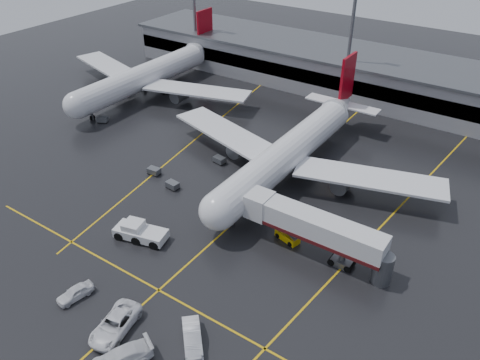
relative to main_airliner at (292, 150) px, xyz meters
The scene contains 22 objects.
ground 10.57m from the main_airliner, 90.00° to the right, with size 220.00×220.00×0.00m, color black.
apron_line_centre 10.57m from the main_airliner, 90.00° to the right, with size 0.25×90.00×0.02m, color gold.
apron_line_stop 31.98m from the main_airliner, 90.00° to the right, with size 60.00×0.25×0.02m, color gold.
apron_line_left 20.44m from the main_airliner, behind, with size 0.25×70.00×0.02m, color gold.
apron_line_right 18.49m from the main_airliner, ahead, with size 0.25×70.00×0.02m, color gold.
terminal 38.23m from the main_airliner, 90.00° to the left, with size 122.00×19.00×8.60m.
light_mast_left 56.34m from the main_airliner, 144.33° to the left, with size 3.00×1.20×25.45m.
light_mast_mid 34.26m from the main_airliner, 98.80° to the left, with size 3.00×1.20×25.45m.
main_airliner is the anchor object (origin of this frame).
second_airliner 43.68m from the main_airliner, 164.05° to the left, with size 48.80×45.60×14.10m.
jet_bridge 19.68m from the main_airliner, 52.90° to the right, with size 19.90×3.40×6.05m.
pushback_tractor 27.52m from the main_airliner, 108.14° to the right, with size 7.55×4.54×2.53m.
belt_loader 17.52m from the main_airliner, 62.24° to the right, with size 3.72×2.36×2.19m.
service_van_a 38.73m from the main_airliner, 89.73° to the right, with size 3.09×6.70×1.86m, color white.
service_van_b 41.62m from the main_airliner, 84.80° to the right, with size 2.63×6.47×1.88m, color silver.
service_van_c 36.28m from the main_airliner, 77.26° to the right, with size 1.80×5.17×1.70m, color white.
service_van_d 38.68m from the main_airliner, 100.68° to the right, with size 1.74×4.32×1.47m, color white.
baggage_cart_a 19.58m from the main_airliner, 131.75° to the right, with size 2.12×1.49×1.12m.
baggage_cart_b 22.45m from the main_airliner, 144.41° to the right, with size 2.08×1.43×1.12m.
baggage_cart_c 12.57m from the main_airliner, 160.14° to the right, with size 2.17×1.57×1.12m.
baggage_cart_d 47.63m from the main_airliner, behind, with size 2.10×1.47×1.12m.
baggage_cart_e 39.85m from the main_airliner, behind, with size 2.38×2.08×1.12m.
Camera 1 is at (30.40, -49.87, 41.35)m, focal length 35.81 mm.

